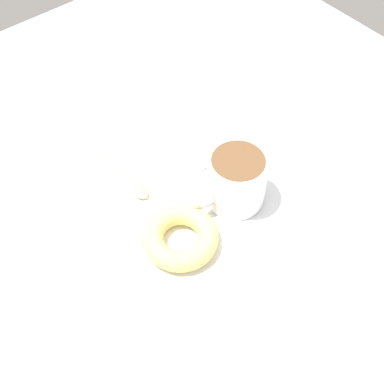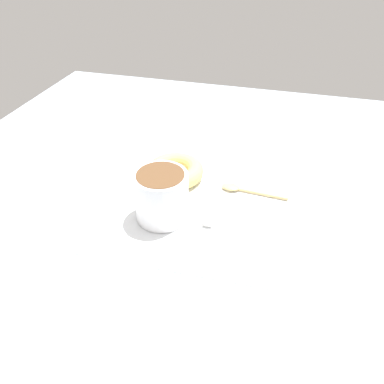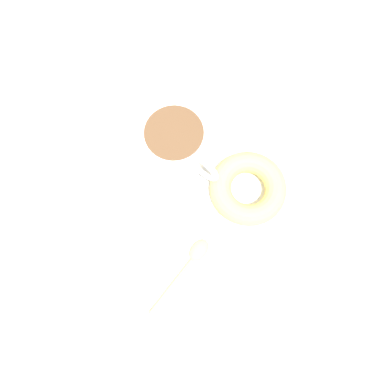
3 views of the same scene
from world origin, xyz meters
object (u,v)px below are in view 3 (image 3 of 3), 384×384
Objects in this scene: coffee_cup at (176,146)px; spoon at (191,260)px; donut at (248,188)px; sugar_cube at (144,197)px.

spoon is at bearing -137.97° from coffee_cup.
sugar_cube is (-9.88, 12.37, -0.79)cm from donut.
spoon is (-13.58, 1.11, -1.23)cm from donut.
sugar_cube is at bearing 178.33° from coffee_cup.
spoon is 11.86cm from sugar_cube.
donut is at bearing -51.39° from sugar_cube.
coffee_cup is 7.66× the size of sugar_cube.
coffee_cup is 12.57cm from donut.
spoon is (-12.22, -11.01, -4.26)cm from coffee_cup.
coffee_cup is at bearing 96.41° from donut.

